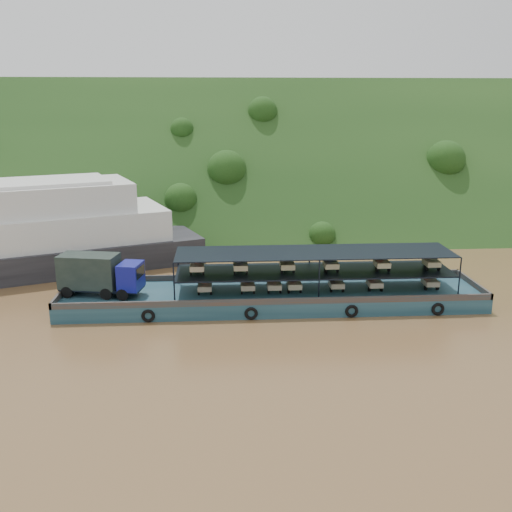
{
  "coord_description": "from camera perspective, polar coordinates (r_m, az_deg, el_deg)",
  "views": [
    {
      "loc": [
        -5.22,
        -46.24,
        16.64
      ],
      "look_at": [
        -2.0,
        3.0,
        3.2
      ],
      "focal_mm": 40.0,
      "sensor_mm": 36.0,
      "label": 1
    }
  ],
  "objects": [
    {
      "name": "ground",
      "position": [
        49.42,
        2.55,
        -4.46
      ],
      "size": [
        160.0,
        160.0,
        0.0
      ],
      "primitive_type": "plane",
      "color": "brown",
      "rests_on": "ground"
    },
    {
      "name": "cargo_barge",
      "position": [
        48.02,
        0.17,
        -3.59
      ],
      "size": [
        35.07,
        7.18,
        4.61
      ],
      "color": "#123340",
      "rests_on": "ground"
    },
    {
      "name": "hillside",
      "position": [
        84.07,
        -0.11,
        3.82
      ],
      "size": [
        140.0,
        39.6,
        39.6
      ],
      "primitive_type": "cube",
      "rotation": [
        0.79,
        0.0,
        0.0
      ],
      "color": "black",
      "rests_on": "ground"
    }
  ]
}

